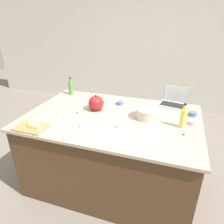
{
  "coord_description": "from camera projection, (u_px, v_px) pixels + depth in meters",
  "views": [
    {
      "loc": [
        0.63,
        -1.9,
        1.9
      ],
      "look_at": [
        0.0,
        0.0,
        0.95
      ],
      "focal_mm": 32.55,
      "sensor_mm": 36.0,
      "label": 1
    }
  ],
  "objects": [
    {
      "name": "candy_5",
      "position": [
        80.0,
        126.0,
        2.01
      ],
      "size": [
        0.01,
        0.01,
        0.01
      ],
      "primitive_type": "sphere",
      "color": "#CC3399",
      "rests_on": "island_counter"
    },
    {
      "name": "cutting_board",
      "position": [
        32.0,
        127.0,
        1.99
      ],
      "size": [
        0.31,
        0.22,
        0.02
      ],
      "primitive_type": "cube",
      "color": "#AD7F4C",
      "rests_on": "island_counter"
    },
    {
      "name": "candy_1",
      "position": [
        58.0,
        112.0,
        2.3
      ],
      "size": [
        0.02,
        0.02,
        0.02
      ],
      "primitive_type": "sphere",
      "color": "yellow",
      "rests_on": "island_counter"
    },
    {
      "name": "butter_stick_right",
      "position": [
        34.0,
        124.0,
        2.0
      ],
      "size": [
        0.11,
        0.05,
        0.04
      ],
      "primitive_type": "cube",
      "rotation": [
        0.0,
        0.0,
        0.09
      ],
      "color": "#F4E58C",
      "rests_on": "cutting_board"
    },
    {
      "name": "ground_plane",
      "position": [
        112.0,
        178.0,
        2.62
      ],
      "size": [
        12.0,
        12.0,
        0.0
      ],
      "primitive_type": "plane",
      "color": "slate"
    },
    {
      "name": "island_counter",
      "position": [
        112.0,
        150.0,
        2.43
      ],
      "size": [
        1.89,
        1.24,
        0.9
      ],
      "color": "#4C331E",
      "rests_on": "ground"
    },
    {
      "name": "ramekin_wide",
      "position": [
        120.0,
        103.0,
        2.52
      ],
      "size": [
        0.08,
        0.08,
        0.04
      ],
      "primitive_type": "cylinder",
      "color": "slate",
      "rests_on": "island_counter"
    },
    {
      "name": "bottle_oil",
      "position": [
        183.0,
        118.0,
        1.97
      ],
      "size": [
        0.06,
        0.06,
        0.25
      ],
      "color": "#DBC64C",
      "rests_on": "island_counter"
    },
    {
      "name": "bottle_olive",
      "position": [
        71.0,
        88.0,
        2.83
      ],
      "size": [
        0.06,
        0.06,
        0.24
      ],
      "color": "#4C8C38",
      "rests_on": "island_counter"
    },
    {
      "name": "candy_0",
      "position": [
        116.0,
        127.0,
        2.0
      ],
      "size": [
        0.02,
        0.02,
        0.02
      ],
      "primitive_type": "sphere",
      "color": "orange",
      "rests_on": "island_counter"
    },
    {
      "name": "mixing_bowl_large",
      "position": [
        148.0,
        113.0,
        2.17
      ],
      "size": [
        0.26,
        0.26,
        0.11
      ],
      "color": "beige",
      "rests_on": "island_counter"
    },
    {
      "name": "candy_4",
      "position": [
        184.0,
        134.0,
        1.87
      ],
      "size": [
        0.02,
        0.02,
        0.02
      ],
      "primitive_type": "sphere",
      "color": "#CC3399",
      "rests_on": "island_counter"
    },
    {
      "name": "laptop",
      "position": [
        173.0,
        101.0,
        2.5
      ],
      "size": [
        0.35,
        0.28,
        0.22
      ],
      "color": "#B7B7BC",
      "rests_on": "island_counter"
    },
    {
      "name": "candy_2",
      "position": [
        77.0,
        112.0,
        2.3
      ],
      "size": [
        0.02,
        0.02,
        0.02
      ],
      "primitive_type": "sphere",
      "color": "blue",
      "rests_on": "island_counter"
    },
    {
      "name": "ramekin_medium",
      "position": [
        194.0,
        123.0,
        2.05
      ],
      "size": [
        0.08,
        0.08,
        0.04
      ],
      "primitive_type": "cylinder",
      "color": "beige",
      "rests_on": "island_counter"
    },
    {
      "name": "ramekin_small",
      "position": [
        193.0,
        114.0,
        2.24
      ],
      "size": [
        0.09,
        0.09,
        0.04
      ],
      "primitive_type": "cylinder",
      "color": "slate",
      "rests_on": "island_counter"
    },
    {
      "name": "kettle",
      "position": [
        96.0,
        104.0,
        2.36
      ],
      "size": [
        0.21,
        0.18,
        0.2
      ],
      "color": "maroon",
      "rests_on": "island_counter"
    },
    {
      "name": "butter_stick_left",
      "position": [
        34.0,
        127.0,
        1.95
      ],
      "size": [
        0.11,
        0.05,
        0.04
      ],
      "primitive_type": "cube",
      "rotation": [
        0.0,
        0.0,
        -0.08
      ],
      "color": "#F4E58C",
      "rests_on": "cutting_board"
    },
    {
      "name": "wall_back",
      "position": [
        150.0,
        47.0,
        4.3
      ],
      "size": [
        8.0,
        0.1,
        2.6
      ],
      "primitive_type": "cube",
      "color": "beige",
      "rests_on": "ground"
    }
  ]
}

